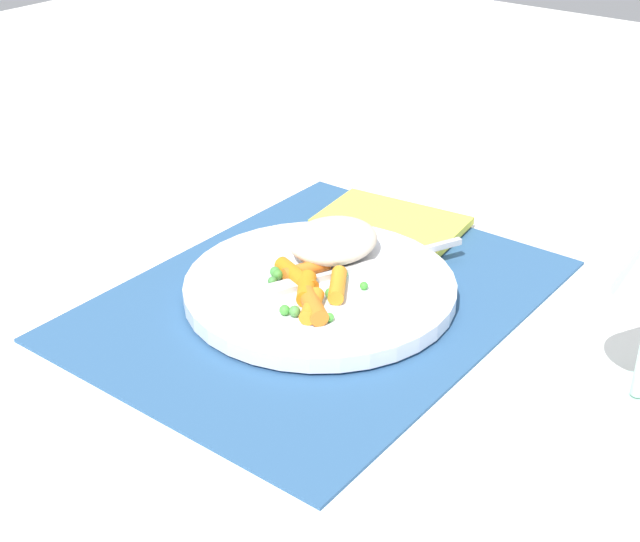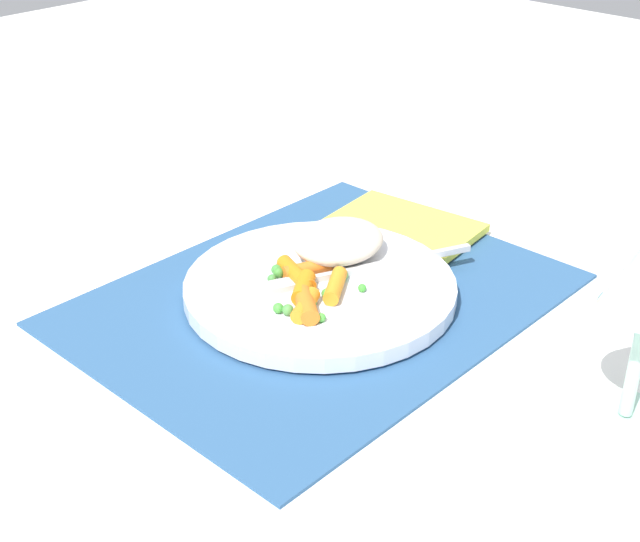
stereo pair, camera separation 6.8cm
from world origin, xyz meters
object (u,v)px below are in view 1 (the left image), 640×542
(carrot_portion, at_px, (311,288))
(plate, at_px, (320,288))
(napkin, at_px, (391,222))
(rice_mound, at_px, (333,240))
(fork, at_px, (349,270))

(carrot_portion, bearing_deg, plate, -158.77)
(napkin, bearing_deg, plate, 10.04)
(plate, bearing_deg, napkin, -169.96)
(carrot_portion, relative_size, napkin, 0.64)
(rice_mound, distance_m, carrot_portion, 0.08)
(plate, xyz_separation_m, carrot_portion, (0.02, 0.01, 0.01))
(plate, relative_size, fork, 1.27)
(plate, xyz_separation_m, fork, (-0.03, 0.01, 0.01))
(plate, distance_m, rice_mound, 0.06)
(rice_mound, xyz_separation_m, carrot_portion, (0.07, 0.03, -0.01))
(rice_mound, relative_size, carrot_portion, 0.98)
(plate, relative_size, napkin, 1.68)
(rice_mound, height_order, carrot_portion, rice_mound)
(plate, distance_m, fork, 0.03)
(plate, xyz_separation_m, napkin, (-0.16, -0.03, -0.00))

